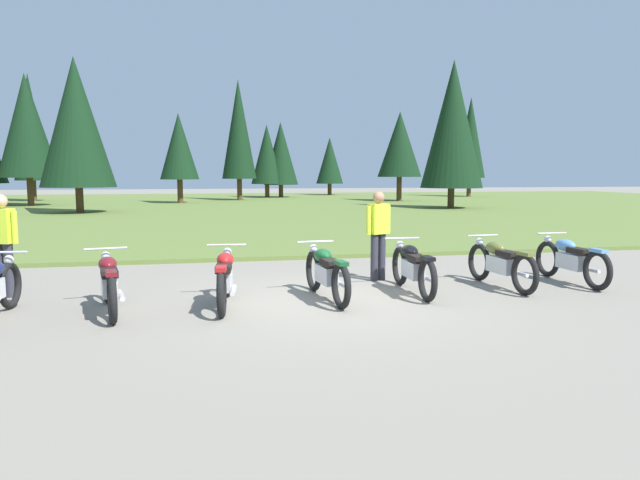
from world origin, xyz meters
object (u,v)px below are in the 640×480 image
object	(u,v)px
motorcycle_black	(413,267)
rider_in_hivis_vest	(378,230)
motorcycle_olive	(500,263)
motorcycle_maroon	(109,282)
rider_near_row_end	(3,239)
motorcycle_british_green	(326,272)
motorcycle_red	(225,277)
motorcycle_sky_blue	(571,259)

from	to	relation	value
motorcycle_black	rider_in_hivis_vest	world-z (taller)	rider_in_hivis_vest
motorcycle_olive	motorcycle_maroon	bearing A→B (deg)	-174.79
motorcycle_black	rider_near_row_end	size ratio (longest dim) A/B	1.26
motorcycle_maroon	rider_near_row_end	xyz separation A→B (m)	(-1.83, 1.44, 0.51)
motorcycle_olive	rider_near_row_end	world-z (taller)	rider_near_row_end
motorcycle_british_green	motorcycle_olive	size ratio (longest dim) A/B	1.00
motorcycle_british_green	motorcycle_black	bearing A→B (deg)	7.27
rider_in_hivis_vest	motorcycle_black	bearing A→B (deg)	-79.48
motorcycle_maroon	motorcycle_olive	distance (m)	6.49
motorcycle_maroon	motorcycle_black	world-z (taller)	same
motorcycle_red	rider_in_hivis_vest	bearing A→B (deg)	28.58
motorcycle_red	rider_near_row_end	size ratio (longest dim) A/B	1.26
motorcycle_sky_blue	rider_near_row_end	world-z (taller)	rider_near_row_end
motorcycle_black	motorcycle_olive	size ratio (longest dim) A/B	1.00
motorcycle_olive	rider_near_row_end	xyz separation A→B (m)	(-8.29, 0.85, 0.51)
motorcycle_british_green	motorcycle_olive	distance (m)	3.23
rider_near_row_end	rider_in_hivis_vest	bearing A→B (deg)	2.02
motorcycle_red	motorcycle_black	xyz separation A→B (m)	(3.13, 0.36, 0.00)
motorcycle_maroon	motorcycle_sky_blue	xyz separation A→B (m)	(7.93, 0.70, 0.00)
motorcycle_olive	motorcycle_sky_blue	xyz separation A→B (m)	(1.46, 0.11, 0.00)
motorcycle_red	motorcycle_sky_blue	bearing A→B (deg)	5.57
motorcycle_maroon	motorcycle_british_green	xyz separation A→B (m)	(3.25, 0.25, 0.00)
motorcycle_olive	rider_in_hivis_vest	xyz separation A→B (m)	(-1.91, 1.08, 0.51)
motorcycle_black	rider_in_hivis_vest	distance (m)	1.35
motorcycle_maroon	motorcycle_black	size ratio (longest dim) A/B	0.99
motorcycle_maroon	motorcycle_red	world-z (taller)	same
motorcycle_maroon	motorcycle_sky_blue	world-z (taller)	same
rider_in_hivis_vest	rider_near_row_end	size ratio (longest dim) A/B	1.00
motorcycle_british_green	rider_near_row_end	bearing A→B (deg)	166.78
motorcycle_british_green	motorcycle_sky_blue	xyz separation A→B (m)	(4.67, 0.45, 0.00)
motorcycle_british_green	motorcycle_sky_blue	distance (m)	4.70
motorcycle_red	rider_in_hivis_vest	distance (m)	3.34
motorcycle_british_green	motorcycle_black	distance (m)	1.54
motorcycle_maroon	motorcycle_red	distance (m)	1.65
motorcycle_red	motorcycle_sky_blue	distance (m)	6.30
motorcycle_british_green	rider_in_hivis_vest	world-z (taller)	rider_in_hivis_vest
motorcycle_british_green	rider_in_hivis_vest	xyz separation A→B (m)	(1.30, 1.42, 0.51)
rider_near_row_end	motorcycle_black	bearing A→B (deg)	-8.59
motorcycle_black	motorcycle_maroon	bearing A→B (deg)	-174.71
motorcycle_british_green	rider_in_hivis_vest	distance (m)	1.99
motorcycle_red	motorcycle_sky_blue	xyz separation A→B (m)	(6.27, 0.61, 0.00)
motorcycle_olive	motorcycle_red	bearing A→B (deg)	-174.04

